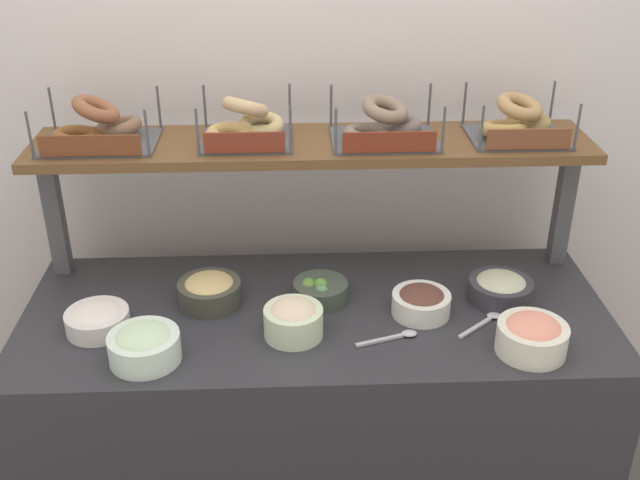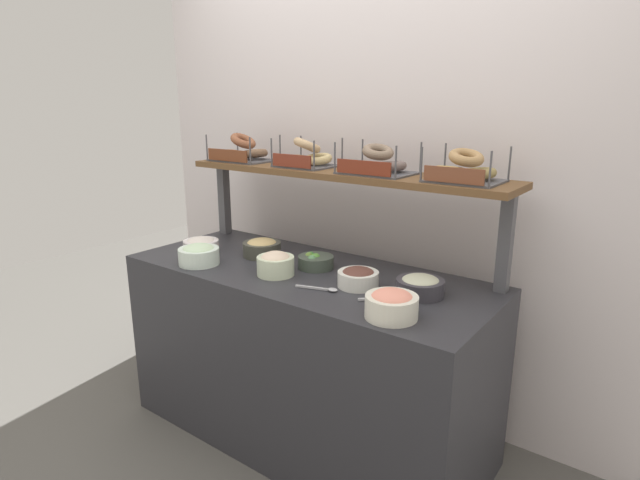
{
  "view_description": "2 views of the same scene",
  "coord_description": "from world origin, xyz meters",
  "px_view_note": "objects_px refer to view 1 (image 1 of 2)",
  "views": [
    {
      "loc": [
        -0.07,
        -1.87,
        2.07
      ],
      "look_at": [
        0.01,
        0.06,
        1.05
      ],
      "focal_mm": 42.47,
      "sensor_mm": 36.0,
      "label": 1
    },
    {
      "loc": [
        1.38,
        -1.74,
        1.6
      ],
      "look_at": [
        0.06,
        0.03,
        1.0
      ],
      "focal_mm": 28.9,
      "sensor_mm": 36.0,
      "label": 2
    }
  ],
  "objects_px": {
    "bowl_tuna_salad": "(500,288)",
    "bowl_veggie_mix": "(320,290)",
    "bowl_potato_salad": "(293,319)",
    "serving_spoon_by_edge": "(486,321)",
    "bowl_chocolate_spread": "(421,302)",
    "bagel_basket_poppy": "(384,127)",
    "bowl_hummus": "(210,290)",
    "serving_spoon_near_plate": "(396,336)",
    "bowl_scallion_spread": "(144,345)",
    "bagel_basket_plain": "(246,126)",
    "bagel_basket_cinnamon_raisin": "(98,129)",
    "bowl_lox_spread": "(532,335)",
    "bowl_cream_cheese": "(97,319)",
    "bagel_basket_everything": "(517,123)"
  },
  "relations": [
    {
      "from": "bowl_tuna_salad",
      "to": "bowl_veggie_mix",
      "type": "height_order",
      "value": "bowl_tuna_salad"
    },
    {
      "from": "bowl_potato_salad",
      "to": "serving_spoon_by_edge",
      "type": "distance_m",
      "value": 0.55
    },
    {
      "from": "bowl_chocolate_spread",
      "to": "bowl_potato_salad",
      "type": "relative_size",
      "value": 1.03
    },
    {
      "from": "bowl_chocolate_spread",
      "to": "bagel_basket_poppy",
      "type": "distance_m",
      "value": 0.53
    },
    {
      "from": "bowl_hummus",
      "to": "serving_spoon_near_plate",
      "type": "height_order",
      "value": "bowl_hummus"
    },
    {
      "from": "bowl_tuna_salad",
      "to": "bowl_chocolate_spread",
      "type": "bearing_deg",
      "value": -165.3
    },
    {
      "from": "bowl_scallion_spread",
      "to": "bagel_basket_plain",
      "type": "bearing_deg",
      "value": 61.48
    },
    {
      "from": "serving_spoon_by_edge",
      "to": "bagel_basket_plain",
      "type": "bearing_deg",
      "value": 152.32
    },
    {
      "from": "bagel_basket_cinnamon_raisin",
      "to": "bowl_tuna_salad",
      "type": "bearing_deg",
      "value": -10.85
    },
    {
      "from": "bowl_scallion_spread",
      "to": "bagel_basket_plain",
      "type": "distance_m",
      "value": 0.7
    },
    {
      "from": "bowl_veggie_mix",
      "to": "serving_spoon_by_edge",
      "type": "height_order",
      "value": "bowl_veggie_mix"
    },
    {
      "from": "bagel_basket_cinnamon_raisin",
      "to": "bowl_scallion_spread",
      "type": "bearing_deg",
      "value": -70.95
    },
    {
      "from": "bowl_tuna_salad",
      "to": "bowl_veggie_mix",
      "type": "bearing_deg",
      "value": 177.39
    },
    {
      "from": "bowl_tuna_salad",
      "to": "serving_spoon_by_edge",
      "type": "height_order",
      "value": "bowl_tuna_salad"
    },
    {
      "from": "bowl_lox_spread",
      "to": "bowl_cream_cheese",
      "type": "height_order",
      "value": "bowl_lox_spread"
    },
    {
      "from": "bowl_potato_salad",
      "to": "bowl_tuna_salad",
      "type": "bearing_deg",
      "value": 14.28
    },
    {
      "from": "bowl_lox_spread",
      "to": "bowl_chocolate_spread",
      "type": "height_order",
      "value": "bowl_lox_spread"
    },
    {
      "from": "bowl_hummus",
      "to": "bowl_tuna_salad",
      "type": "xyz_separation_m",
      "value": [
        0.87,
        -0.02,
        -0.0
      ]
    },
    {
      "from": "bowl_potato_salad",
      "to": "bowl_veggie_mix",
      "type": "bearing_deg",
      "value": 66.11
    },
    {
      "from": "bowl_hummus",
      "to": "bagel_basket_cinnamon_raisin",
      "type": "distance_m",
      "value": 0.57
    },
    {
      "from": "bowl_veggie_mix",
      "to": "bowl_chocolate_spread",
      "type": "bearing_deg",
      "value": -17.18
    },
    {
      "from": "bowl_lox_spread",
      "to": "bowl_veggie_mix",
      "type": "height_order",
      "value": "bowl_lox_spread"
    },
    {
      "from": "bagel_basket_plain",
      "to": "bagel_basket_poppy",
      "type": "distance_m",
      "value": 0.41
    },
    {
      "from": "bowl_chocolate_spread",
      "to": "bowl_scallion_spread",
      "type": "distance_m",
      "value": 0.79
    },
    {
      "from": "serving_spoon_by_edge",
      "to": "bagel_basket_cinnamon_raisin",
      "type": "height_order",
      "value": "bagel_basket_cinnamon_raisin"
    },
    {
      "from": "serving_spoon_by_edge",
      "to": "bowl_scallion_spread",
      "type": "bearing_deg",
      "value": -172.11
    },
    {
      "from": "bowl_cream_cheese",
      "to": "bagel_basket_poppy",
      "type": "bearing_deg",
      "value": 21.47
    },
    {
      "from": "bowl_scallion_spread",
      "to": "serving_spoon_near_plate",
      "type": "relative_size",
      "value": 1.08
    },
    {
      "from": "bowl_cream_cheese",
      "to": "bowl_potato_salad",
      "type": "bearing_deg",
      "value": -5.17
    },
    {
      "from": "bagel_basket_cinnamon_raisin",
      "to": "serving_spoon_by_edge",
      "type": "bearing_deg",
      "value": -17.5
    },
    {
      "from": "bowl_scallion_spread",
      "to": "serving_spoon_near_plate",
      "type": "height_order",
      "value": "bowl_scallion_spread"
    },
    {
      "from": "bagel_basket_cinnamon_raisin",
      "to": "bagel_basket_poppy",
      "type": "distance_m",
      "value": 0.84
    },
    {
      "from": "bowl_chocolate_spread",
      "to": "bowl_cream_cheese",
      "type": "xyz_separation_m",
      "value": [
        -0.92,
        -0.04,
        -0.0
      ]
    },
    {
      "from": "bowl_chocolate_spread",
      "to": "bowl_potato_salad",
      "type": "bearing_deg",
      "value": -166.0
    },
    {
      "from": "bowl_potato_salad",
      "to": "bowl_cream_cheese",
      "type": "bearing_deg",
      "value": 174.83
    },
    {
      "from": "bowl_cream_cheese",
      "to": "bagel_basket_everything",
      "type": "relative_size",
      "value": 0.62
    },
    {
      "from": "bowl_tuna_salad",
      "to": "bagel_basket_everything",
      "type": "relative_size",
      "value": 0.67
    },
    {
      "from": "serving_spoon_by_edge",
      "to": "bagel_basket_everything",
      "type": "height_order",
      "value": "bagel_basket_everything"
    },
    {
      "from": "bowl_veggie_mix",
      "to": "bagel_basket_everything",
      "type": "height_order",
      "value": "bagel_basket_everything"
    },
    {
      "from": "bowl_chocolate_spread",
      "to": "serving_spoon_near_plate",
      "type": "distance_m",
      "value": 0.16
    },
    {
      "from": "bowl_scallion_spread",
      "to": "bowl_lox_spread",
      "type": "bearing_deg",
      "value": -0.47
    },
    {
      "from": "serving_spoon_by_edge",
      "to": "bowl_tuna_salad",
      "type": "bearing_deg",
      "value": 60.53
    },
    {
      "from": "bowl_scallion_spread",
      "to": "bowl_cream_cheese",
      "type": "bearing_deg",
      "value": 136.64
    },
    {
      "from": "bowl_tuna_salad",
      "to": "bagel_basket_cinnamon_raisin",
      "type": "distance_m",
      "value": 1.28
    },
    {
      "from": "bowl_potato_salad",
      "to": "bowl_scallion_spread",
      "type": "relative_size",
      "value": 0.87
    },
    {
      "from": "bowl_tuna_salad",
      "to": "bagel_basket_everything",
      "type": "distance_m",
      "value": 0.5
    },
    {
      "from": "bowl_lox_spread",
      "to": "bowl_veggie_mix",
      "type": "relative_size",
      "value": 1.16
    },
    {
      "from": "bowl_cream_cheese",
      "to": "serving_spoon_near_plate",
      "type": "height_order",
      "value": "bowl_cream_cheese"
    },
    {
      "from": "bowl_lox_spread",
      "to": "bagel_basket_plain",
      "type": "bearing_deg",
      "value": 147.1
    },
    {
      "from": "bagel_basket_poppy",
      "to": "bowl_cream_cheese",
      "type": "bearing_deg",
      "value": -158.53
    }
  ]
}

